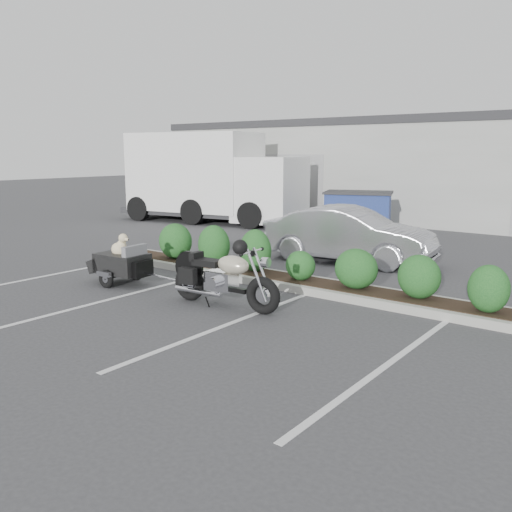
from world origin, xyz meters
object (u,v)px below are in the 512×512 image
Objects in this scene: motorcycle at (223,278)px; dumpster at (358,213)px; pet_trailer at (122,262)px; delivery_truck at (213,179)px; sedan at (349,235)px.

dumpster reaches higher than motorcycle.
pet_trailer is 10.40m from delivery_truck.
delivery_truck is (-8.17, 8.84, 1.12)m from motorcycle.
pet_trailer is at bearing -68.74° from delivery_truck.
pet_trailer is at bearing 175.21° from motorcycle.
sedan reaches higher than pet_trailer.
pet_trailer is at bearing 144.84° from sedan.
dumpster is 6.15m from delivery_truck.
sedan is at bearing -86.60° from dumpster.
pet_trailer is 0.23× the size of delivery_truck.
delivery_truck is at bearing 162.37° from dumpster.
motorcycle is 0.89× the size of dumpster.
pet_trailer is 0.71× the size of dumpster.
delivery_truck is (-5.38, 8.82, 1.19)m from pet_trailer.
motorcycle is 1.25× the size of pet_trailer.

